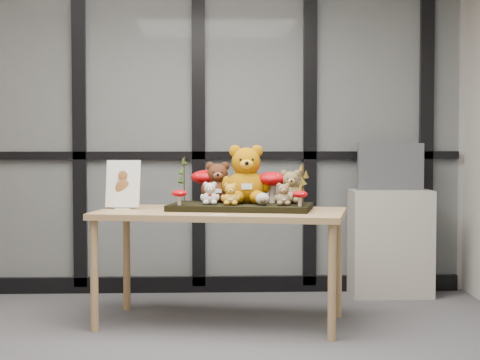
{
  "coord_description": "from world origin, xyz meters",
  "views": [
    {
      "loc": [
        0.49,
        -4.15,
        1.21
      ],
      "look_at": [
        0.72,
        1.3,
        0.92
      ],
      "focal_mm": 65.0,
      "sensor_mm": 36.0,
      "label": 1
    }
  ],
  "objects_px": {
    "bear_beige_small": "(283,193)",
    "mushroom_front_right": "(300,198)",
    "diorama_tray": "(240,207)",
    "bear_brown_medium": "(218,180)",
    "plush_cream_hedgehog": "(262,198)",
    "mushroom_back_left": "(206,184)",
    "mushroom_front_left": "(179,197)",
    "mushroom_back_right": "(272,186)",
    "bear_tan_back": "(291,185)",
    "bear_white_bow": "(210,192)",
    "cabinet": "(390,243)",
    "display_table": "(221,221)",
    "bear_small_yellow": "(230,193)",
    "monitor": "(391,167)",
    "sign_holder": "(123,186)",
    "bear_pooh_yellow": "(246,171)"
  },
  "relations": [
    {
      "from": "bear_brown_medium",
      "to": "sign_holder",
      "type": "distance_m",
      "value": 0.62
    },
    {
      "from": "diorama_tray",
      "to": "bear_beige_small",
      "type": "height_order",
      "value": "bear_beige_small"
    },
    {
      "from": "diorama_tray",
      "to": "bear_tan_back",
      "type": "xyz_separation_m",
      "value": [
        0.32,
        0.02,
        0.14
      ]
    },
    {
      "from": "plush_cream_hedgehog",
      "to": "cabinet",
      "type": "height_order",
      "value": "plush_cream_hedgehog"
    },
    {
      "from": "diorama_tray",
      "to": "monitor",
      "type": "xyz_separation_m",
      "value": [
        1.16,
        0.9,
        0.22
      ]
    },
    {
      "from": "bear_pooh_yellow",
      "to": "monitor",
      "type": "distance_m",
      "value": 1.39
    },
    {
      "from": "bear_brown_medium",
      "to": "monitor",
      "type": "distance_m",
      "value": 1.51
    },
    {
      "from": "diorama_tray",
      "to": "bear_tan_back",
      "type": "height_order",
      "value": "bear_tan_back"
    },
    {
      "from": "mushroom_front_left",
      "to": "sign_holder",
      "type": "bearing_deg",
      "value": 151.02
    },
    {
      "from": "bear_brown_medium",
      "to": "sign_holder",
      "type": "bearing_deg",
      "value": -166.27
    },
    {
      "from": "cabinet",
      "to": "mushroom_front_right",
      "type": "bearing_deg",
      "value": -126.48
    },
    {
      "from": "bear_tan_back",
      "to": "mushroom_back_right",
      "type": "height_order",
      "value": "bear_tan_back"
    },
    {
      "from": "mushroom_front_left",
      "to": "mushroom_front_right",
      "type": "distance_m",
      "value": 0.76
    },
    {
      "from": "sign_holder",
      "to": "cabinet",
      "type": "relative_size",
      "value": 0.4
    },
    {
      "from": "bear_tan_back",
      "to": "mushroom_back_right",
      "type": "bearing_deg",
      "value": 164.96
    },
    {
      "from": "bear_beige_small",
      "to": "bear_pooh_yellow",
      "type": "bearing_deg",
      "value": 149.62
    },
    {
      "from": "bear_small_yellow",
      "to": "mushroom_front_right",
      "type": "height_order",
      "value": "bear_small_yellow"
    },
    {
      "from": "bear_small_yellow",
      "to": "bear_tan_back",
      "type": "bearing_deg",
      "value": 28.24
    },
    {
      "from": "display_table",
      "to": "bear_pooh_yellow",
      "type": "distance_m",
      "value": 0.37
    },
    {
      "from": "mushroom_back_right",
      "to": "mushroom_front_right",
      "type": "xyz_separation_m",
      "value": [
        0.15,
        -0.27,
        -0.06
      ]
    },
    {
      "from": "bear_pooh_yellow",
      "to": "monitor",
      "type": "xyz_separation_m",
      "value": [
        1.12,
        0.83,
        -0.0
      ]
    },
    {
      "from": "mushroom_back_right",
      "to": "sign_holder",
      "type": "distance_m",
      "value": 0.97
    },
    {
      "from": "bear_beige_small",
      "to": "mushroom_front_right",
      "type": "relative_size",
      "value": 1.45
    },
    {
      "from": "bear_small_yellow",
      "to": "bear_brown_medium",
      "type": "bearing_deg",
      "value": 119.68
    },
    {
      "from": "bear_beige_small",
      "to": "sign_holder",
      "type": "bearing_deg",
      "value": 178.32
    },
    {
      "from": "mushroom_back_left",
      "to": "monitor",
      "type": "distance_m",
      "value": 1.54
    },
    {
      "from": "plush_cream_hedgehog",
      "to": "bear_pooh_yellow",
      "type": "bearing_deg",
      "value": 127.83
    },
    {
      "from": "mushroom_front_left",
      "to": "mushroom_front_right",
      "type": "height_order",
      "value": "same"
    },
    {
      "from": "mushroom_back_left",
      "to": "mushroom_back_right",
      "type": "relative_size",
      "value": 1.03
    },
    {
      "from": "diorama_tray",
      "to": "mushroom_back_right",
      "type": "xyz_separation_m",
      "value": [
        0.21,
        0.07,
        0.13
      ]
    },
    {
      "from": "bear_beige_small",
      "to": "plush_cream_hedgehog",
      "type": "height_order",
      "value": "bear_beige_small"
    },
    {
      "from": "mushroom_back_left",
      "to": "cabinet",
      "type": "height_order",
      "value": "mushroom_back_left"
    },
    {
      "from": "bear_white_bow",
      "to": "plush_cream_hedgehog",
      "type": "distance_m",
      "value": 0.34
    },
    {
      "from": "bear_white_bow",
      "to": "cabinet",
      "type": "relative_size",
      "value": 0.2
    },
    {
      "from": "mushroom_back_right",
      "to": "mushroom_front_right",
      "type": "height_order",
      "value": "mushroom_back_right"
    },
    {
      "from": "mushroom_front_left",
      "to": "mushroom_back_right",
      "type": "bearing_deg",
      "value": 14.94
    },
    {
      "from": "bear_beige_small",
      "to": "diorama_tray",
      "type": "bearing_deg",
      "value": 165.95
    },
    {
      "from": "display_table",
      "to": "plush_cream_hedgehog",
      "type": "relative_size",
      "value": 19.11
    },
    {
      "from": "sign_holder",
      "to": "monitor",
      "type": "bearing_deg",
      "value": 29.82
    },
    {
      "from": "display_table",
      "to": "monitor",
      "type": "height_order",
      "value": "monitor"
    },
    {
      "from": "bear_brown_medium",
      "to": "mushroom_front_right",
      "type": "relative_size",
      "value": 2.72
    },
    {
      "from": "diorama_tray",
      "to": "bear_brown_medium",
      "type": "height_order",
      "value": "bear_brown_medium"
    },
    {
      "from": "mushroom_back_left",
      "to": "sign_holder",
      "type": "xyz_separation_m",
      "value": [
        -0.54,
        -0.09,
        -0.01
      ]
    },
    {
      "from": "bear_tan_back",
      "to": "bear_white_bow",
      "type": "distance_m",
      "value": 0.52
    },
    {
      "from": "sign_holder",
      "to": "cabinet",
      "type": "distance_m",
      "value": 2.12
    },
    {
      "from": "diorama_tray",
      "to": "bear_brown_medium",
      "type": "relative_size",
      "value": 3.07
    },
    {
      "from": "mushroom_back_right",
      "to": "mushroom_front_left",
      "type": "xyz_separation_m",
      "value": [
        -0.6,
        -0.16,
        -0.06
      ]
    },
    {
      "from": "bear_small_yellow",
      "to": "plush_cream_hedgehog",
      "type": "bearing_deg",
      "value": 6.45
    },
    {
      "from": "bear_tan_back",
      "to": "bear_beige_small",
      "type": "bearing_deg",
      "value": -100.77
    },
    {
      "from": "plush_cream_hedgehog",
      "to": "mushroom_back_left",
      "type": "xyz_separation_m",
      "value": [
        -0.35,
        0.33,
        0.07
      ]
    }
  ]
}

